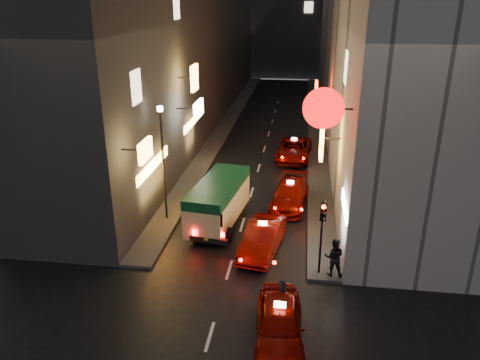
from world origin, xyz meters
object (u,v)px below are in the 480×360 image
at_px(minibus, 219,198).
at_px(lamp_post, 163,156).
at_px(taxi_near, 279,321).
at_px(pedestrian_crossing, 283,296).
at_px(traffic_light, 322,222).

distance_m(minibus, lamp_post, 3.65).
relative_size(minibus, lamp_post, 0.95).
relative_size(taxi_near, pedestrian_crossing, 2.99).
xyz_separation_m(pedestrian_crossing, lamp_post, (-6.74, 7.45, 2.81)).
xyz_separation_m(taxi_near, pedestrian_crossing, (0.05, 1.40, 0.06)).
bearing_deg(minibus, pedestrian_crossing, -62.83).
height_order(minibus, taxi_near, minibus).
bearing_deg(taxi_near, pedestrian_crossing, 88.06).
bearing_deg(traffic_light, pedestrian_crossing, -116.50).
bearing_deg(lamp_post, minibus, -0.33).
height_order(minibus, lamp_post, lamp_post).
distance_m(pedestrian_crossing, traffic_light, 3.72).
bearing_deg(taxi_near, lamp_post, 127.11).
bearing_deg(pedestrian_crossing, minibus, 36.21).
distance_m(taxi_near, lamp_post, 11.46).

